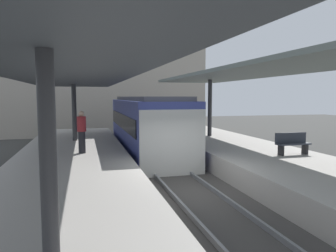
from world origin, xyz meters
TOP-DOWN VIEW (x-y plane):
  - ground_plane at (0.00, 0.00)m, footprint 80.00×80.00m
  - platform_left at (-3.80, 0.00)m, footprint 4.40×28.00m
  - platform_right at (3.80, 0.00)m, footprint 4.40×28.00m
  - track_ballast at (0.00, 0.00)m, footprint 3.20×28.00m
  - rail_near_side at (-0.72, 0.00)m, footprint 0.08×28.00m
  - rail_far_side at (0.72, 0.00)m, footprint 0.08×28.00m
  - commuter_train at (0.00, 7.43)m, footprint 2.78×10.61m
  - canopy_left at (-3.80, 1.40)m, footprint 4.18×21.00m
  - canopy_right at (3.80, 1.40)m, footprint 4.18×21.00m
  - platform_bench at (4.68, 1.27)m, footprint 1.40×0.41m
  - passenger_near_bench at (-3.42, 3.73)m, footprint 0.36×0.36m
  - station_building_backdrop at (-1.82, 20.00)m, footprint 18.00×6.00m

SIDE VIEW (x-z plane):
  - ground_plane at x=0.00m, z-range 0.00..0.00m
  - track_ballast at x=0.00m, z-range 0.00..0.20m
  - rail_near_side at x=-0.72m, z-range 0.20..0.34m
  - rail_far_side at x=0.72m, z-range 0.20..0.34m
  - platform_left at x=-3.80m, z-range 0.00..1.00m
  - platform_right at x=3.80m, z-range 0.00..1.00m
  - platform_bench at x=4.68m, z-range 1.03..1.89m
  - commuter_train at x=0.00m, z-range 0.18..3.28m
  - passenger_near_bench at x=-3.42m, z-range 1.03..2.75m
  - canopy_left at x=-3.80m, z-range 2.43..5.53m
  - canopy_right at x=3.80m, z-range 2.59..6.03m
  - station_building_backdrop at x=-1.82m, z-range 0.00..11.00m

